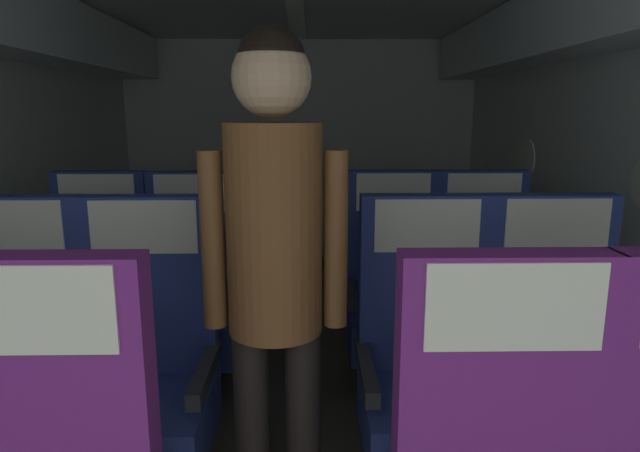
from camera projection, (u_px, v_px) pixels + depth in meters
The scene contains 11 objects.
ground at pixel (293, 407), 2.73m from camera, with size 3.61×6.10×0.02m, color #3D3833.
fuselage_shell at pixel (291, 85), 2.65m from camera, with size 3.49×5.75×2.16m.
seat_b_left_window at pixel (13, 377), 2.03m from camera, with size 0.52×0.52×1.13m.
seat_b_left_aisle at pixel (146, 377), 2.03m from camera, with size 0.52×0.52×1.13m.
seat_b_right_aisle at pixel (555, 372), 2.07m from camera, with size 0.52×0.52×1.13m.
seat_b_right_window at pixel (427, 374), 2.05m from camera, with size 0.52×0.52×1.13m.
seat_c_left_window at pixel (99, 299), 2.88m from camera, with size 0.52×0.52×1.13m.
seat_c_left_aisle at pixel (193, 300), 2.87m from camera, with size 0.52×0.52×1.13m.
seat_c_right_aisle at pixel (483, 296), 2.92m from camera, with size 0.52×0.52×1.13m.
seat_c_right_window at pixel (393, 297), 2.91m from camera, with size 0.52×0.52×1.13m.
flight_attendant at pixel (275, 251), 1.60m from camera, with size 0.43×0.28×1.67m.
Camera 1 is at (0.09, 0.36, 1.43)m, focal length 30.61 mm.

